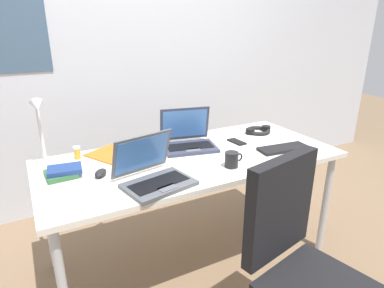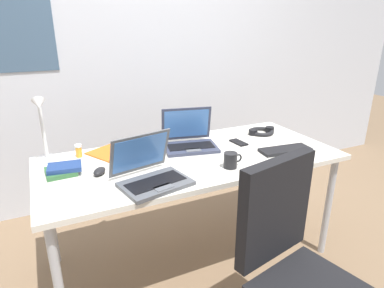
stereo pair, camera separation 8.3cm
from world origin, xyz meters
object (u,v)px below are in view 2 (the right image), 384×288
Objects in this scene: computer_mouse at (100,171)px; book_stack at (63,170)px; external_keyboard at (285,150)px; headphones at (261,131)px; laptop_mid_desk at (151,174)px; cell_phone at (238,142)px; paper_folder_near_mouse at (115,154)px; coffee_mug at (231,160)px; pill_bottle at (79,151)px; desk_lamp at (43,130)px; laptop_front_right at (189,140)px.

book_stack is at bearing -173.78° from computer_mouse.
external_keyboard is 0.37m from headphones.
laptop_mid_desk is 0.79m from cell_phone.
headphones is at bearing -2.70° from paper_folder_near_mouse.
coffee_mug is (0.46, -0.01, -0.00)m from laptop_mid_desk.
pill_bottle is 0.22m from paper_folder_near_mouse.
desk_lamp is 2.94× the size of cell_phone.
laptop_mid_desk is at bearing -37.14° from book_stack.
cell_phone is (-0.18, 0.25, -0.01)m from external_keyboard.
pill_bottle is (-1.19, 0.46, 0.03)m from external_keyboard.
computer_mouse is 1.22× the size of pill_bottle.
pill_bottle is at bearing 166.51° from paper_folder_near_mouse.
pill_bottle reaches higher than external_keyboard.
headphones is at bearing 22.55° from laptop_mid_desk.
laptop_mid_desk is at bearing -170.66° from external_keyboard.
book_stack is at bearing 175.28° from external_keyboard.
external_keyboard is at bearing -59.66° from cell_phone.
laptop_front_right is 2.81× the size of cell_phone.
cell_phone is (0.72, 0.31, -0.04)m from laptop_mid_desk.
laptop_mid_desk reaches higher than book_stack.
external_keyboard is 1.33m from book_stack.
book_stack is 0.63× the size of paper_folder_near_mouse.
cell_phone is at bearing -11.01° from paper_folder_near_mouse.
desk_lamp reaches higher than headphones.
desk_lamp reaches higher than external_keyboard.
book_stack is 1.73× the size of coffee_mug.
laptop_mid_desk is 0.91m from external_keyboard.
coffee_mug is at bearing -29.22° from desk_lamp.
external_keyboard is at bearing 25.09° from computer_mouse.
coffee_mug reaches higher than cell_phone.
computer_mouse is 0.31× the size of paper_folder_near_mouse.
paper_folder_near_mouse is (0.14, 0.25, -0.01)m from computer_mouse.
paper_folder_near_mouse is at bearing 99.54° from laptop_mid_desk.
external_keyboard is at bearing -21.06° from pill_bottle.
external_keyboard is 2.92× the size of coffee_mug.
computer_mouse is at bearing -180.00° from cell_phone.
pill_bottle is 0.92m from coffee_mug.
laptop_mid_desk is (0.46, -0.50, -0.15)m from desk_lamp.
external_keyboard is 4.18× the size of pill_bottle.
cell_phone is 1.03m from pill_bottle.
desk_lamp is 1.22m from cell_phone.
book_stack is (-1.31, 0.25, 0.01)m from external_keyboard.
cell_phone is 0.44× the size of paper_folder_near_mouse.
desk_lamp is 0.70m from laptop_mid_desk.
computer_mouse is 0.31m from pill_bottle.
headphones is (1.45, -0.09, -0.18)m from desk_lamp.
laptop_front_right is 0.69m from pill_bottle.
laptop_front_right is at bearing -8.15° from desk_lamp.
external_keyboard is at bearing -10.82° from book_stack.
desk_lamp is 3.54× the size of coffee_mug.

